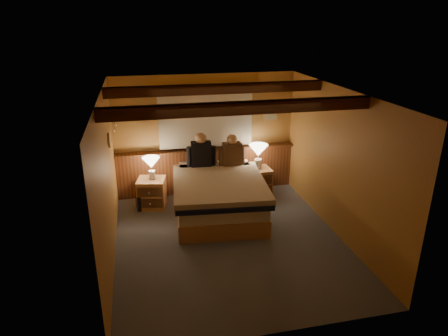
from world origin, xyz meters
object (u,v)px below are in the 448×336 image
object	(u,v)px
bed	(219,196)
person_right	(232,152)
nightstand_right	(258,181)
nightstand_left	(152,193)
duffel_bag	(149,200)
lamp_left	(151,164)
lamp_right	(258,152)
person_left	(201,152)

from	to	relation	value
bed	person_right	bearing A→B (deg)	64.29
bed	nightstand_right	distance (m)	1.19
bed	nightstand_left	distance (m)	1.32
nightstand_left	duffel_bag	distance (m)	0.14
nightstand_right	lamp_left	xyz separation A→B (m)	(-2.11, -0.10, 0.58)
lamp_right	person_right	bearing A→B (deg)	-171.83
nightstand_left	nightstand_right	distance (m)	2.14
nightstand_left	person_right	bearing A→B (deg)	15.08
duffel_bag	lamp_left	bearing A→B (deg)	22.96
bed	duffel_bag	size ratio (longest dim) A/B	4.30
lamp_left	nightstand_left	bearing A→B (deg)	-133.80
nightstand_left	person_left	size ratio (longest dim) A/B	0.87
bed	person_right	distance (m)	0.97
nightstand_left	lamp_left	xyz separation A→B (m)	(0.03, 0.03, 0.58)
lamp_right	nightstand_left	bearing A→B (deg)	-175.59
nightstand_left	bed	bearing A→B (deg)	-14.28
lamp_left	nightstand_right	bearing A→B (deg)	2.63
bed	duffel_bag	world-z (taller)	bed
person_left	person_right	bearing A→B (deg)	-2.00
lamp_right	person_right	world-z (taller)	person_right
bed	person_left	bearing A→B (deg)	109.94
lamp_right	person_left	world-z (taller)	person_left
nightstand_left	lamp_right	size ratio (longest dim) A/B	1.20
person_left	lamp_left	bearing A→B (deg)	-167.59
lamp_left	person_right	size ratio (longest dim) A/B	0.66
person_left	person_right	xyz separation A→B (m)	(0.59, -0.07, -0.02)
nightstand_right	person_right	xyz separation A→B (m)	(-0.55, -0.04, 0.68)
nightstand_left	person_right	size ratio (longest dim) A/B	0.93
nightstand_left	nightstand_right	world-z (taller)	nightstand_left
person_right	duffel_bag	world-z (taller)	person_right
nightstand_left	person_right	world-z (taller)	person_right
lamp_left	person_left	world-z (taller)	person_left
person_left	bed	bearing A→B (deg)	-70.80
bed	nightstand_right	world-z (taller)	bed
lamp_right	person_left	distance (m)	1.16
person_left	duffel_bag	distance (m)	1.34
nightstand_right	person_right	bearing A→B (deg)	-178.58
nightstand_left	nightstand_right	xyz separation A→B (m)	(2.14, 0.12, -0.00)
person_right	duffel_bag	bearing A→B (deg)	-177.13
nightstand_right	person_right	distance (m)	0.87
nightstand_right	person_left	distance (m)	1.34
duffel_bag	person_left	bearing A→B (deg)	3.48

